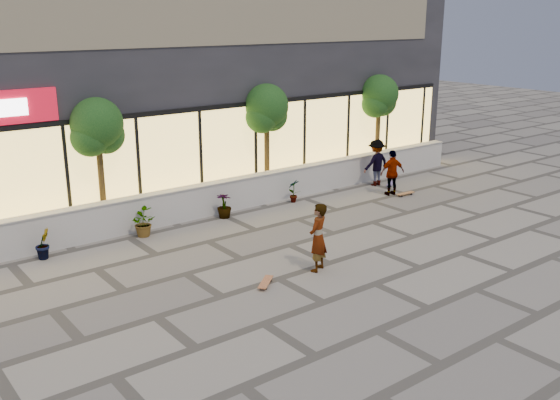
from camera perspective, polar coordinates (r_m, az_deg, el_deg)
ground at (r=15.11m, az=8.68°, el=-7.59°), size 80.00×80.00×0.00m
planter_wall at (r=20.07m, az=-5.75°, el=0.25°), size 22.00×0.42×1.04m
retail_building at (r=24.19m, az=-13.07°, el=11.67°), size 24.00×9.17×8.50m
shrub_b at (r=17.43m, az=-20.85°, el=-3.76°), size 0.57×0.57×0.81m
shrub_c at (r=18.34m, az=-12.52°, el=-2.05°), size 0.68×0.77×0.81m
shrub_d at (r=19.61m, az=-5.13°, el=-0.49°), size 0.64×0.64×0.81m
shrub_e at (r=21.17m, az=1.26°, el=0.86°), size 0.46×0.35×0.81m
tree_midwest at (r=18.61m, az=-16.36°, el=6.16°), size 1.60×1.50×3.92m
tree_mideast at (r=21.48m, az=-1.23°, el=8.13°), size 1.60×1.50×3.92m
tree_east at (r=25.11m, az=9.06°, el=9.16°), size 1.60×1.50×3.92m
skater_center at (r=15.41m, az=3.49°, el=-3.44°), size 0.75×0.65×1.74m
skater_right_near at (r=22.27m, az=10.22°, el=2.47°), size 1.02×0.62×1.62m
skater_right_far at (r=23.47m, az=8.79°, el=3.39°), size 1.13×0.66×1.73m
skateboard_center at (r=14.85m, az=-1.32°, el=-7.51°), size 0.73×0.65×0.09m
skateboard_right_near at (r=22.48m, az=11.40°, el=0.60°), size 0.77×0.23×0.09m
skateboard_right_far at (r=23.71m, az=10.09°, el=1.49°), size 0.74×0.54×0.09m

